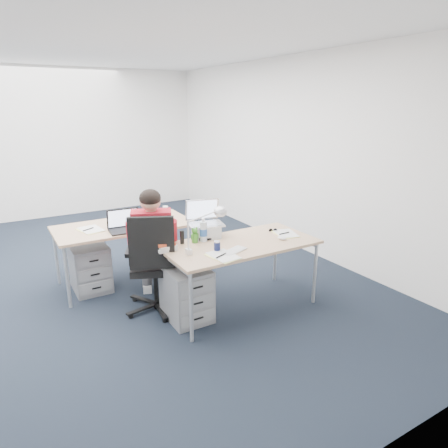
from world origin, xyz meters
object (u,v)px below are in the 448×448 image
(drawer_pedestal_near, at_px, (187,293))
(office_chair, at_px, (155,283))
(desk_near, at_px, (240,247))
(desk_far, at_px, (124,229))
(silver_laptop, at_px, (206,220))
(drawer_pedestal_far, at_px, (90,267))
(desk_lamp, at_px, (201,230))
(computer_mouse, at_px, (282,238))
(wireless_keyboard, at_px, (234,251))
(water_bottle, at_px, (203,230))
(cordless_phone, at_px, (182,237))
(can_koozie, at_px, (217,246))
(sunglasses, at_px, (273,230))
(seated_person, at_px, (153,247))
(book_stack, at_px, (166,246))
(far_cup, at_px, (165,210))
(dark_laptop, at_px, (125,220))
(bear_figurine, at_px, (195,235))
(headphones, at_px, (205,236))

(drawer_pedestal_near, bearing_deg, office_chair, 122.38)
(desk_near, height_order, desk_far, same)
(drawer_pedestal_near, distance_m, silver_laptop, 0.81)
(drawer_pedestal_far, relative_size, desk_lamp, 1.22)
(desk_far, bearing_deg, desk_lamp, -73.83)
(silver_laptop, xyz_separation_m, computer_mouse, (0.65, -0.49, -0.18))
(silver_laptop, relative_size, wireless_keyboard, 1.33)
(water_bottle, bearing_deg, cordless_phone, 169.77)
(wireless_keyboard, xyz_separation_m, can_koozie, (-0.13, 0.10, 0.04))
(computer_mouse, xyz_separation_m, sunglasses, (0.10, 0.28, -0.01))
(seated_person, xyz_separation_m, book_stack, (-0.00, -0.37, 0.12))
(sunglasses, bearing_deg, cordless_phone, -164.18)
(wireless_keyboard, relative_size, far_cup, 3.08)
(drawer_pedestal_near, relative_size, dark_laptop, 1.55)
(bear_figurine, bearing_deg, headphones, 19.97)
(computer_mouse, distance_m, water_bottle, 0.84)
(cordless_phone, distance_m, desk_lamp, 0.35)
(drawer_pedestal_near, height_order, far_cup, far_cup)
(water_bottle, height_order, sunglasses, water_bottle)
(water_bottle, bearing_deg, can_koozie, -94.43)
(book_stack, height_order, sunglasses, book_stack)
(drawer_pedestal_far, height_order, can_koozie, can_koozie)
(office_chair, height_order, drawer_pedestal_far, office_chair)
(desk_near, height_order, computer_mouse, computer_mouse)
(drawer_pedestal_far, xyz_separation_m, dark_laptop, (0.38, -0.26, 0.58))
(office_chair, relative_size, book_stack, 5.75)
(drawer_pedestal_near, height_order, drawer_pedestal_far, same)
(drawer_pedestal_near, relative_size, computer_mouse, 5.21)
(desk_near, xyz_separation_m, silver_laptop, (-0.21, 0.35, 0.24))
(cordless_phone, height_order, far_cup, cordless_phone)
(bear_figurine, bearing_deg, desk_near, -34.69)
(seated_person, distance_m, wireless_keyboard, 0.93)
(desk_near, relative_size, bear_figurine, 9.55)
(headphones, distance_m, water_bottle, 0.14)
(office_chair, relative_size, desk_lamp, 2.41)
(desk_far, height_order, desk_lamp, desk_lamp)
(wireless_keyboard, height_order, headphones, headphones)
(wireless_keyboard, height_order, dark_laptop, dark_laptop)
(headphones, distance_m, far_cup, 1.19)
(seated_person, bearing_deg, wireless_keyboard, -32.15)
(seated_person, xyz_separation_m, bear_figurine, (0.35, -0.31, 0.16))
(office_chair, height_order, book_stack, office_chair)
(desk_near, bearing_deg, drawer_pedestal_near, 173.96)
(drawer_pedestal_near, relative_size, sunglasses, 5.61)
(seated_person, xyz_separation_m, sunglasses, (1.28, -0.42, 0.09))
(bear_figurine, distance_m, book_stack, 0.36)
(drawer_pedestal_far, xyz_separation_m, can_koozie, (0.96, -1.35, 0.51))
(drawer_pedestal_near, distance_m, computer_mouse, 1.16)
(desk_far, xyz_separation_m, sunglasses, (1.38, -1.12, 0.06))
(silver_laptop, xyz_separation_m, bear_figurine, (-0.19, -0.10, -0.11))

